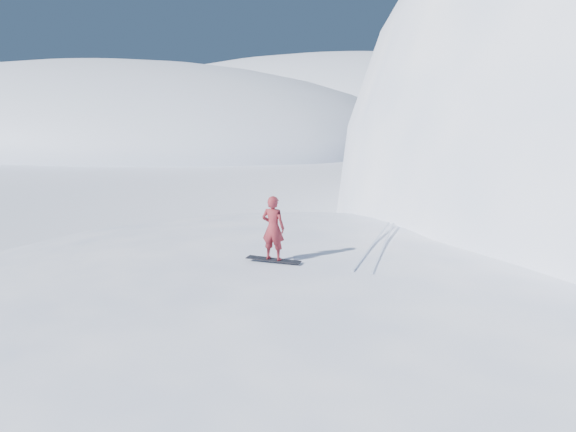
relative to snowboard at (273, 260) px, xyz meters
name	(u,v)px	position (x,y,z in m)	size (l,w,h in m)	color
ground	(347,395)	(2.96, -2.01, -2.41)	(400.00, 400.00, 0.00)	white
near_ridge	(414,349)	(3.96, 0.99, -2.41)	(36.00, 28.00, 4.80)	white
far_ridge_a	(88,139)	(-67.04, 57.99, -2.41)	(120.00, 70.00, 28.00)	white
far_ridge_c	(335,130)	(-37.04, 107.99, -2.41)	(140.00, 90.00, 36.00)	white
wind_bumps	(352,352)	(2.40, 0.11, -2.41)	(16.00, 14.40, 1.00)	white
snowboard	(273,260)	(0.00, 0.00, 0.00)	(1.63, 0.30, 0.03)	black
snowboarder	(273,228)	(0.00, 0.00, 0.94)	(0.68, 0.44, 1.85)	maroon
board_tracks	(379,243)	(2.30, 3.01, 0.01)	(1.09, 5.98, 0.04)	silver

